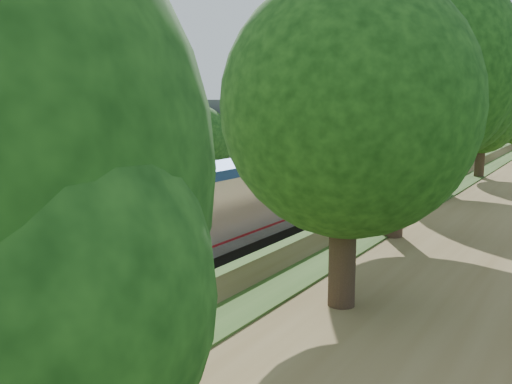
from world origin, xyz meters
The scene contains 11 objects.
ground centered at (0.00, 0.00, 0.00)m, with size 320.00×320.00×0.00m, color #2D4C19.
trackbed centered at (2.00, 60.00, 0.07)m, with size 9.50×170.00×0.28m.
platform centered at (-5.20, 16.00, 0.19)m, with size 6.40×68.00×0.38m, color gray.
yellow_stripe centered at (-2.35, 16.00, 0.39)m, with size 0.55×68.00×0.01m, color gold.
station_building centered at (-14.00, 30.00, 4.09)m, with size 8.60×6.60×8.00m.
signal_gantry centered at (2.47, 54.99, 4.82)m, with size 8.40×0.38×6.20m.
trees_behind_platform centered at (-11.17, 20.67, 4.53)m, with size 7.82×53.32×7.21m.
train centered at (0.00, 56.63, 2.31)m, with size 3.06×101.82×4.50m.
lamppost_far centered at (-3.33, 13.50, 2.23)m, with size 0.41×0.41×4.15m.
signal_platform centered at (-2.90, 6.23, 3.71)m, with size 0.32×0.25×5.41m.
signal_farside centered at (6.20, 25.23, 3.55)m, with size 0.31×0.24×5.61m.
Camera 1 is at (16.10, -12.82, 7.92)m, focal length 40.00 mm.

